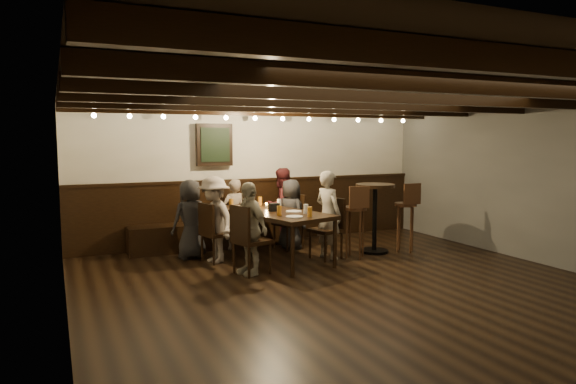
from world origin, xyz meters
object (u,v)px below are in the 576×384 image
person_bench_right (281,206)px  bar_stool_right (405,226)px  person_bench_left (191,219)px  dining_table (272,215)px  person_right_far (328,215)px  bar_stool_left (355,231)px  person_bench_centre (234,214)px  chair_right_far (327,240)px  chair_right_near (290,232)px  chair_left_near (216,244)px  high_top_table (375,208)px  person_right_near (291,214)px  person_left_near (214,220)px  person_left_far (249,228)px  chair_left_far (251,253)px

person_bench_right → bar_stool_right: 2.17m
person_bench_left → bar_stool_right: bearing=148.4°
dining_table → person_right_far: 0.87m
person_bench_right → dining_table: bearing=45.0°
bar_stool_left → person_bench_centre: bearing=148.3°
chair_right_far → person_bench_right: size_ratio=0.70×
person_bench_centre → person_bench_right: 0.92m
chair_right_near → chair_left_near: bearing=90.0°
chair_right_near → high_top_table: (1.15, -0.82, 0.46)m
person_bench_centre → high_top_table: bearing=133.8°
dining_table → chair_right_far: chair_right_far is taller
chair_right_near → person_right_near: size_ratio=0.78×
person_bench_left → bar_stool_right: (3.33, -1.00, -0.19)m
person_left_near → person_left_far: person_left_near is taller
dining_table → person_left_far: size_ratio=1.72×
person_right_far → person_bench_right: bearing=-6.3°
high_top_table → dining_table: bearing=173.3°
person_left_far → person_right_far: (1.45, 0.39, 0.05)m
chair_right_far → person_right_far: size_ratio=0.69×
chair_left_near → person_bench_left: (-0.29, 0.39, 0.34)m
chair_left_near → person_bench_left: 0.59m
person_left_near → chair_left_near: bearing=90.0°
chair_right_far → chair_left_near: bearing=58.0°
bar_stool_left → person_bench_left: bearing=167.6°
chair_right_far → bar_stool_right: 1.43m
person_left_far → bar_stool_left: bearing=81.9°
chair_right_far → chair_right_near: bearing=0.0°
dining_table → chair_right_far: (0.81, -0.25, -0.41)m
chair_right_far → person_bench_left: bearing=50.2°
high_top_table → chair_left_near: bearing=169.9°
person_bench_left → person_bench_right: 1.80m
person_right_far → bar_stool_left: bearing=-128.2°
person_bench_right → high_top_table: person_bench_right is taller
person_bench_centre → person_right_near: person_bench_centre is taller
chair_left_near → chair_right_far: size_ratio=0.96×
person_bench_left → person_right_far: size_ratio=0.90×
chair_left_far → bar_stool_left: 1.82m
person_bench_centre → person_left_far: size_ratio=0.93×
person_bench_right → person_right_far: size_ratio=0.98×
dining_table → person_bench_right: 1.27m
person_bench_centre → person_right_far: size_ratio=0.86×
high_top_table → person_bench_centre: bearing=148.7°
bar_stool_left → chair_left_far: bearing=-161.5°
person_bench_left → person_left_far: 1.36m
person_right_far → bar_stool_right: person_right_far is taller
person_bench_left → person_right_far: (1.94, -0.88, 0.07)m
person_bench_centre → high_top_table: 2.34m
person_bench_centre → bar_stool_left: bearing=121.5°
chair_right_near → chair_left_far: bearing=122.0°
chair_left_far → high_top_table: bearing=85.4°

